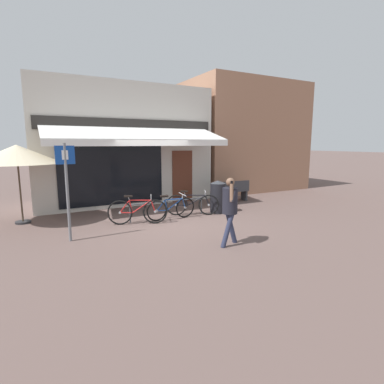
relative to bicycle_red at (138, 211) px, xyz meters
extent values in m
plane|color=brown|center=(0.89, -0.33, -0.39)|extent=(160.00, 160.00, 0.00)
cube|color=beige|center=(0.69, 4.06, 1.93)|extent=(6.91, 3.00, 4.65)
cube|color=black|center=(-0.07, 2.54, 0.86)|extent=(3.80, 0.04, 2.20)
cube|color=#5B2D1E|center=(2.77, 2.54, 0.66)|extent=(0.90, 0.04, 2.10)
cube|color=#282623|center=(0.69, 2.54, 2.67)|extent=(6.57, 0.06, 0.44)
cube|color=white|center=(0.69, 1.70, 2.34)|extent=(6.22, 1.73, 0.50)
cube|color=white|center=(0.69, 0.84, 2.02)|extent=(6.22, 0.03, 0.20)
cube|color=#9E7056|center=(7.33, 4.56, 2.33)|extent=(5.96, 4.00, 5.46)
cylinder|color=#47494F|center=(1.10, 0.26, 0.16)|extent=(2.61, 0.04, 0.04)
cylinder|color=#47494F|center=(-0.15, 0.26, -0.12)|extent=(0.04, 0.04, 0.55)
cylinder|color=#47494F|center=(2.35, 0.26, -0.12)|extent=(0.04, 0.04, 0.55)
torus|color=black|center=(0.49, -0.18, -0.03)|extent=(0.71, 0.33, 0.74)
cylinder|color=#9E9EA3|center=(0.49, -0.18, -0.03)|extent=(0.09, 0.08, 0.07)
torus|color=black|center=(-0.48, 0.18, -0.03)|extent=(0.71, 0.33, 0.74)
cylinder|color=#9E9EA3|center=(-0.48, 0.18, -0.03)|extent=(0.09, 0.08, 0.07)
cylinder|color=#B21E1E|center=(0.12, -0.04, 0.14)|extent=(0.56, 0.22, 0.39)
cylinder|color=#B21E1E|center=(0.09, -0.02, 0.33)|extent=(0.61, 0.26, 0.05)
cylinder|color=#B21E1E|center=(-0.18, 0.07, 0.15)|extent=(0.11, 0.09, 0.39)
cylinder|color=#B21E1E|center=(-0.31, 0.12, -0.04)|extent=(0.35, 0.16, 0.05)
cylinder|color=#B21E1E|center=(-0.34, 0.14, 0.15)|extent=(0.31, 0.13, 0.38)
cylinder|color=#B21E1E|center=(0.44, -0.16, 0.15)|extent=(0.15, 0.10, 0.36)
cylinder|color=#9E9EA3|center=(-0.22, 0.10, 0.39)|extent=(0.06, 0.05, 0.11)
cube|color=black|center=(-0.24, 0.11, 0.46)|extent=(0.26, 0.18, 0.05)
cylinder|color=#9E9EA3|center=(0.39, -0.13, 0.39)|extent=(0.04, 0.04, 0.14)
cylinder|color=#9E9EA3|center=(0.39, -0.13, 0.46)|extent=(0.21, 0.50, 0.05)
torus|color=black|center=(1.61, 0.03, -0.06)|extent=(0.67, 0.11, 0.67)
cylinder|color=#9E9EA3|center=(1.61, 0.03, -0.06)|extent=(0.07, 0.07, 0.07)
torus|color=black|center=(0.62, 0.02, -0.06)|extent=(0.67, 0.11, 0.67)
cylinder|color=#9E9EA3|center=(0.62, 0.02, -0.06)|extent=(0.07, 0.07, 0.07)
cylinder|color=#1E4793|center=(1.24, 0.02, 0.09)|extent=(0.55, 0.05, 0.36)
cylinder|color=#1E4793|center=(1.20, 0.00, 0.26)|extent=(0.61, 0.04, 0.05)
cylinder|color=#1E4793|center=(0.93, 0.01, 0.09)|extent=(0.12, 0.07, 0.35)
cylinder|color=#1E4793|center=(0.80, 0.02, -0.07)|extent=(0.35, 0.04, 0.05)
cylinder|color=#1E4793|center=(0.76, 0.01, 0.10)|extent=(0.30, 0.06, 0.35)
cylinder|color=#1E4793|center=(1.56, 0.02, 0.09)|extent=(0.15, 0.07, 0.32)
cylinder|color=#9E9EA3|center=(0.88, -0.01, 0.31)|extent=(0.06, 0.04, 0.11)
cube|color=black|center=(0.87, -0.01, 0.38)|extent=(0.24, 0.11, 0.06)
cylinder|color=#9E9EA3|center=(1.50, 0.00, 0.32)|extent=(0.03, 0.04, 0.14)
cylinder|color=#9E9EA3|center=(1.50, 0.00, 0.39)|extent=(0.03, 0.52, 0.06)
torus|color=black|center=(2.48, -0.02, -0.05)|extent=(0.65, 0.35, 0.69)
cylinder|color=#9E9EA3|center=(2.48, -0.02, -0.05)|extent=(0.09, 0.09, 0.07)
torus|color=black|center=(1.49, 0.46, -0.05)|extent=(0.65, 0.35, 0.69)
cylinder|color=#9E9EA3|center=(1.49, 0.46, -0.05)|extent=(0.09, 0.09, 0.07)
cylinder|color=black|center=(2.11, 0.17, 0.11)|extent=(0.56, 0.29, 0.37)
cylinder|color=black|center=(2.07, 0.19, 0.29)|extent=(0.62, 0.32, 0.05)
cylinder|color=black|center=(1.80, 0.31, 0.11)|extent=(0.12, 0.09, 0.37)
cylinder|color=black|center=(1.67, 0.38, -0.06)|extent=(0.36, 0.20, 0.05)
cylinder|color=black|center=(1.63, 0.40, 0.12)|extent=(0.31, 0.17, 0.36)
cylinder|color=black|center=(2.43, 0.01, 0.12)|extent=(0.15, 0.10, 0.34)
cylinder|color=#9E9EA3|center=(1.75, 0.34, 0.34)|extent=(0.06, 0.05, 0.11)
cube|color=black|center=(1.74, 0.35, 0.41)|extent=(0.26, 0.20, 0.05)
cylinder|color=#9E9EA3|center=(2.37, 0.04, 0.35)|extent=(0.04, 0.04, 0.14)
cylinder|color=#9E9EA3|center=(2.37, 0.04, 0.42)|extent=(0.25, 0.48, 0.03)
cylinder|color=#282D47|center=(1.20, -2.93, -0.01)|extent=(0.34, 0.14, 0.80)
cylinder|color=#282D47|center=(1.44, -2.75, -0.01)|extent=(0.34, 0.14, 0.80)
cylinder|color=black|center=(1.32, -2.84, 0.68)|extent=(0.38, 0.38, 0.61)
sphere|color=brown|center=(1.32, -2.84, 1.12)|extent=(0.20, 0.20, 0.20)
cylinder|color=black|center=(1.43, -2.64, 0.68)|extent=(0.29, 0.15, 0.54)
cylinder|color=black|center=(1.25, -3.05, 0.82)|extent=(0.23, 0.18, 0.28)
cylinder|color=brown|center=(1.22, -3.04, 0.90)|extent=(0.17, 0.20, 0.41)
cube|color=black|center=(1.25, -2.99, 1.10)|extent=(0.03, 0.07, 0.14)
cylinder|color=black|center=(2.95, 0.15, 0.12)|extent=(0.53, 0.53, 1.02)
cone|color=#33353A|center=(2.95, 0.15, 0.68)|extent=(0.54, 0.54, 0.11)
cylinder|color=slate|center=(-1.97, -0.74, 0.81)|extent=(0.07, 0.07, 2.40)
cube|color=#14429E|center=(-1.97, -0.75, 1.73)|extent=(0.44, 0.02, 0.44)
cube|color=white|center=(-1.97, -0.76, 1.73)|extent=(0.14, 0.01, 0.22)
cylinder|color=#4C3D2D|center=(-3.04, 1.76, 0.76)|extent=(0.05, 0.05, 2.31)
cone|color=beige|center=(-3.04, 1.76, 1.69)|extent=(2.44, 2.44, 0.55)
cylinder|color=#262628|center=(-3.04, 1.76, -0.36)|extent=(0.44, 0.44, 0.06)
cube|color=#38383D|center=(4.50, 1.56, 0.06)|extent=(1.60, 0.46, 0.06)
cube|color=#38383D|center=(4.49, 1.37, 0.28)|extent=(1.60, 0.07, 0.40)
cube|color=#38383D|center=(3.78, 1.57, -0.17)|extent=(0.08, 0.35, 0.45)
cube|color=#38383D|center=(5.22, 1.55, -0.17)|extent=(0.08, 0.35, 0.45)
camera|label=1|loc=(-2.70, -8.44, 2.00)|focal=28.00mm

